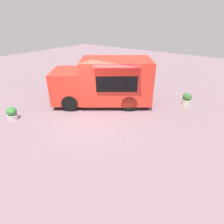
# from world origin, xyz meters

# --- Properties ---
(ground_plane) EXTENTS (40.00, 40.00, 0.00)m
(ground_plane) POSITION_xyz_m (0.00, 0.00, 0.00)
(ground_plane) COLOR gray
(food_truck) EXTENTS (4.95, 5.58, 2.49)m
(food_truck) POSITION_xyz_m (-1.72, -0.87, 1.18)
(food_truck) COLOR red
(food_truck) RESTS_ON ground_plane
(planter_flowering_near) EXTENTS (0.51, 0.51, 0.70)m
(planter_flowering_near) POSITION_xyz_m (-4.21, 2.99, 0.35)
(planter_flowering_near) COLOR beige
(planter_flowering_near) RESTS_ON ground_plane
(planter_flowering_far) EXTENTS (0.48, 0.48, 0.63)m
(planter_flowering_far) POSITION_xyz_m (2.46, -3.25, 0.31)
(planter_flowering_far) COLOR silver
(planter_flowering_far) RESTS_ON ground_plane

